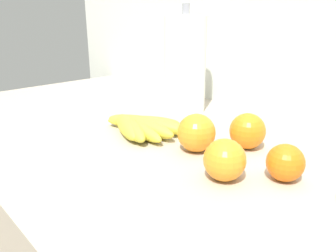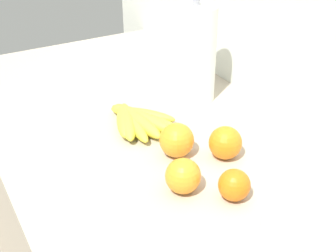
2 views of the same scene
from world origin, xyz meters
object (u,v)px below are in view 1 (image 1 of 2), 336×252
(orange_back_left, at_px, (225,160))
(paper_towel_roll, at_px, (185,65))
(orange_front, at_px, (285,163))
(orange_right, at_px, (196,133))
(orange_far_right, at_px, (247,131))
(banana_bunch, at_px, (139,126))

(orange_back_left, bearing_deg, paper_towel_roll, 144.69)
(orange_back_left, height_order, orange_front, orange_back_left)
(orange_back_left, bearing_deg, orange_right, 154.99)
(orange_far_right, height_order, orange_front, orange_far_right)
(orange_far_right, xyz_separation_m, orange_front, (0.13, -0.07, -0.01))
(orange_back_left, distance_m, orange_front, 0.11)
(orange_right, bearing_deg, banana_bunch, -171.77)
(banana_bunch, distance_m, paper_towel_roll, 0.25)
(orange_back_left, xyz_separation_m, orange_far_right, (-0.06, 0.15, 0.00))
(orange_far_right, relative_size, orange_right, 0.96)
(banana_bunch, bearing_deg, orange_far_right, 26.93)
(banana_bunch, height_order, orange_right, orange_right)
(banana_bunch, distance_m, orange_right, 0.17)
(banana_bunch, relative_size, paper_towel_roll, 0.71)
(orange_front, height_order, orange_right, orange_right)
(banana_bunch, xyz_separation_m, paper_towel_roll, (-0.06, 0.22, 0.12))
(orange_front, relative_size, paper_towel_roll, 0.22)
(paper_towel_roll, bearing_deg, banana_bunch, -73.61)
(banana_bunch, bearing_deg, paper_towel_roll, 106.39)
(orange_far_right, distance_m, paper_towel_roll, 0.32)
(orange_right, bearing_deg, orange_far_right, 56.10)
(orange_far_right, bearing_deg, banana_bunch, -153.07)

